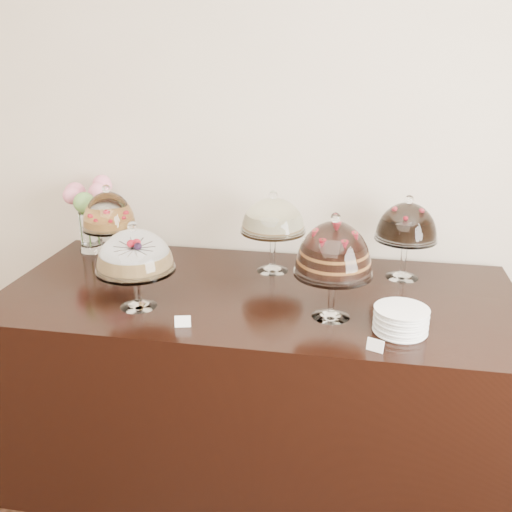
% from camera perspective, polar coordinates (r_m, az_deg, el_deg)
% --- Properties ---
extents(wall_back, '(5.00, 0.04, 3.00)m').
position_cam_1_polar(wall_back, '(2.89, -4.40, 12.39)').
color(wall_back, beige).
rests_on(wall_back, ground).
extents(display_counter, '(2.20, 1.00, 0.90)m').
position_cam_1_polar(display_counter, '(2.67, 0.20, -12.40)').
color(display_counter, black).
rests_on(display_counter, ground).
extents(cake_stand_sugar_sponge, '(0.31, 0.31, 0.36)m').
position_cam_1_polar(cake_stand_sugar_sponge, '(2.29, -12.03, 0.18)').
color(cake_stand_sugar_sponge, white).
rests_on(cake_stand_sugar_sponge, display_counter).
extents(cake_stand_choco_layer, '(0.30, 0.30, 0.42)m').
position_cam_1_polar(cake_stand_choco_layer, '(2.15, 7.79, 0.36)').
color(cake_stand_choco_layer, white).
rests_on(cake_stand_choco_layer, display_counter).
extents(cake_stand_cheesecake, '(0.30, 0.30, 0.38)m').
position_cam_1_polar(cake_stand_cheesecake, '(2.60, 1.72, 3.77)').
color(cake_stand_cheesecake, white).
rests_on(cake_stand_cheesecake, display_counter).
extents(cake_stand_dark_choco, '(0.28, 0.28, 0.38)m').
position_cam_1_polar(cake_stand_dark_choco, '(2.61, 14.84, 3.01)').
color(cake_stand_dark_choco, white).
rests_on(cake_stand_dark_choco, display_counter).
extents(cake_stand_fruit_tart, '(0.26, 0.26, 0.39)m').
position_cam_1_polar(cake_stand_fruit_tart, '(2.79, -14.53, 4.06)').
color(cake_stand_fruit_tart, white).
rests_on(cake_stand_fruit_tart, display_counter).
extents(flower_vase, '(0.26, 0.29, 0.38)m').
position_cam_1_polar(flower_vase, '(3.00, -16.48, 4.73)').
color(flower_vase, white).
rests_on(flower_vase, display_counter).
extents(plate_stack, '(0.19, 0.19, 0.09)m').
position_cam_1_polar(plate_stack, '(2.17, 14.28, -6.24)').
color(plate_stack, white).
rests_on(plate_stack, display_counter).
extents(price_card_left, '(0.06, 0.03, 0.04)m').
position_cam_1_polar(price_card_left, '(2.17, -7.34, -6.51)').
color(price_card_left, white).
rests_on(price_card_left, display_counter).
extents(price_card_right, '(0.06, 0.04, 0.04)m').
position_cam_1_polar(price_card_right, '(2.03, 11.84, -8.74)').
color(price_card_right, white).
rests_on(price_card_right, display_counter).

